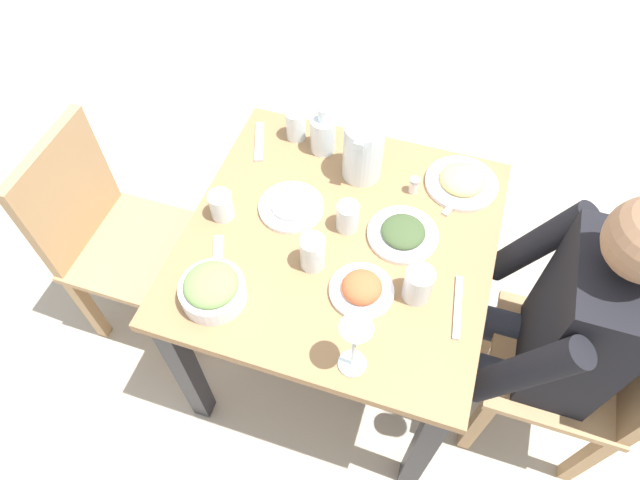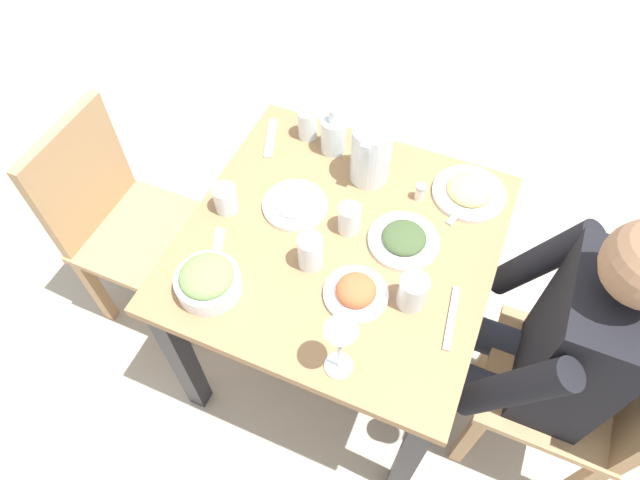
# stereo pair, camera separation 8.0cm
# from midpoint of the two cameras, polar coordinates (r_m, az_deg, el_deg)

# --- Properties ---
(ground_plane) EXTENTS (8.00, 8.00, 0.00)m
(ground_plane) POSITION_cam_midpoint_polar(r_m,az_deg,el_deg) (2.19, 0.40, -10.89)
(ground_plane) COLOR #B7AD99
(dining_table) EXTENTS (0.86, 0.86, 0.73)m
(dining_table) POSITION_cam_midpoint_polar(r_m,az_deg,el_deg) (1.67, 0.52, -2.32)
(dining_table) COLOR #997047
(dining_table) RESTS_ON ground_plane
(chair_near) EXTENTS (0.40, 0.40, 0.86)m
(chair_near) POSITION_cam_midpoint_polar(r_m,az_deg,el_deg) (1.80, 25.30, -11.64)
(chair_near) COLOR tan
(chair_near) RESTS_ON ground_plane
(chair_far) EXTENTS (0.40, 0.40, 0.86)m
(chair_far) POSITION_cam_midpoint_polar(r_m,az_deg,el_deg) (2.02, -21.88, 0.67)
(chair_far) COLOR tan
(chair_far) RESTS_ON ground_plane
(diner_near) EXTENTS (0.48, 0.53, 1.15)m
(diner_near) POSITION_cam_midpoint_polar(r_m,az_deg,el_deg) (1.63, 20.33, -8.07)
(diner_near) COLOR black
(diner_near) RESTS_ON ground_plane
(water_pitcher) EXTENTS (0.16, 0.12, 0.19)m
(water_pitcher) POSITION_cam_midpoint_polar(r_m,az_deg,el_deg) (1.65, 3.07, 9.12)
(water_pitcher) COLOR silver
(water_pitcher) RESTS_ON dining_table
(salad_bowl) EXTENTS (0.17, 0.17, 0.09)m
(salad_bowl) POSITION_cam_midpoint_polar(r_m,az_deg,el_deg) (1.45, -12.59, -4.99)
(salad_bowl) COLOR white
(salad_bowl) RESTS_ON dining_table
(plate_rice_curry) EXTENTS (0.17, 0.17, 0.06)m
(plate_rice_curry) POSITION_cam_midpoint_polar(r_m,az_deg,el_deg) (1.45, 2.73, -5.08)
(plate_rice_curry) COLOR white
(plate_rice_curry) RESTS_ON dining_table
(plate_dolmas) EXTENTS (0.20, 0.20, 0.04)m
(plate_dolmas) POSITION_cam_midpoint_polar(r_m,az_deg,el_deg) (1.56, 7.08, 0.66)
(plate_dolmas) COLOR white
(plate_dolmas) RESTS_ON dining_table
(plate_yoghurt) EXTENTS (0.19, 0.19, 0.04)m
(plate_yoghurt) POSITION_cam_midpoint_polar(r_m,az_deg,el_deg) (1.62, -4.41, 3.50)
(plate_yoghurt) COLOR white
(plate_yoghurt) RESTS_ON dining_table
(plate_fries) EXTENTS (0.22, 0.22, 0.05)m
(plate_fries) POSITION_cam_midpoint_polar(r_m,az_deg,el_deg) (1.71, 13.10, 5.88)
(plate_fries) COLOR white
(plate_fries) RESTS_ON dining_table
(water_glass_far_right) EXTENTS (0.07, 0.07, 0.11)m
(water_glass_far_right) POSITION_cam_midpoint_polar(r_m,az_deg,el_deg) (1.47, -2.33, -1.36)
(water_glass_far_right) COLOR silver
(water_glass_far_right) RESTS_ON dining_table
(water_glass_by_pitcher) EXTENTS (0.08, 0.08, 0.10)m
(water_glass_by_pitcher) POSITION_cam_midpoint_polar(r_m,az_deg,el_deg) (1.43, 8.48, -4.60)
(water_glass_by_pitcher) COLOR silver
(water_glass_by_pitcher) RESTS_ON dining_table
(water_glass_far_left) EXTENTS (0.07, 0.07, 0.09)m
(water_glass_far_left) POSITION_cam_midpoint_polar(r_m,az_deg,el_deg) (1.61, -11.54, 3.45)
(water_glass_far_left) COLOR silver
(water_glass_far_left) RESTS_ON dining_table
(water_glass_center) EXTENTS (0.06, 0.06, 0.09)m
(water_glass_center) POSITION_cam_midpoint_polar(r_m,az_deg,el_deg) (1.55, 1.38, 2.35)
(water_glass_center) COLOR silver
(water_glass_center) RESTS_ON dining_table
(water_glass_near_right) EXTENTS (0.06, 0.06, 0.10)m
(water_glass_near_right) POSITION_cam_midpoint_polar(r_m,az_deg,el_deg) (1.79, -3.81, 11.69)
(water_glass_near_right) COLOR silver
(water_glass_near_right) RESTS_ON dining_table
(wine_glass) EXTENTS (0.08, 0.08, 0.20)m
(wine_glass) POSITION_cam_midpoint_polar(r_m,az_deg,el_deg) (1.24, 1.76, -10.19)
(wine_glass) COLOR silver
(wine_glass) RESTS_ON dining_table
(oil_carafe) EXTENTS (0.08, 0.08, 0.16)m
(oil_carafe) POSITION_cam_midpoint_polar(r_m,az_deg,el_deg) (1.75, -1.02, 10.65)
(oil_carafe) COLOR silver
(oil_carafe) RESTS_ON dining_table
(salt_shaker) EXTENTS (0.03, 0.03, 0.05)m
(salt_shaker) POSITION_cam_midpoint_polar(r_m,az_deg,el_deg) (1.66, 8.28, 5.55)
(salt_shaker) COLOR white
(salt_shaker) RESTS_ON dining_table
(fork_near) EXTENTS (0.17, 0.09, 0.01)m
(fork_near) POSITION_cam_midpoint_polar(r_m,az_deg,el_deg) (1.54, -11.97, -2.21)
(fork_near) COLOR silver
(fork_near) RESTS_ON dining_table
(knife_near) EXTENTS (0.18, 0.08, 0.01)m
(knife_near) POSITION_cam_midpoint_polar(r_m,az_deg,el_deg) (1.69, 12.89, 4.46)
(knife_near) COLOR silver
(knife_near) RESTS_ON dining_table
(fork_far) EXTENTS (0.17, 0.08, 0.01)m
(fork_far) POSITION_cam_midpoint_polar(r_m,az_deg,el_deg) (1.82, -7.55, 9.97)
(fork_far) COLOR silver
(fork_far) RESTS_ON dining_table
(knife_far) EXTENTS (0.19, 0.04, 0.01)m
(knife_far) POSITION_cam_midpoint_polar(r_m,az_deg,el_deg) (1.47, 12.46, -6.80)
(knife_far) COLOR silver
(knife_far) RESTS_ON dining_table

